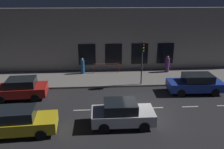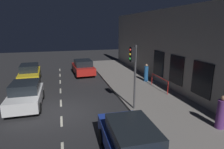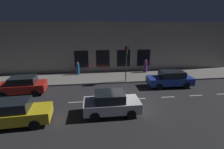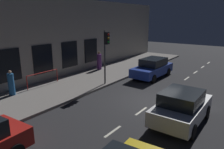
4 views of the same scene
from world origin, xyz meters
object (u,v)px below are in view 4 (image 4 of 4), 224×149
object	(u,v)px
parked_car_3	(182,107)
pedestrian_0	(99,61)
pedestrian_1	(11,84)
traffic_light	(106,46)
parked_car_1	(152,68)

from	to	relation	value
parked_car_3	pedestrian_0	size ratio (longest dim) A/B	2.31
parked_car_3	pedestrian_1	bearing A→B (deg)	-163.00
traffic_light	parked_car_1	distance (m)	4.96
traffic_light	parked_car_3	bearing A→B (deg)	159.18
traffic_light	pedestrian_1	world-z (taller)	traffic_light
traffic_light	parked_car_3	distance (m)	7.04
pedestrian_0	pedestrian_1	world-z (taller)	pedestrian_0
parked_car_3	pedestrian_0	distance (m)	11.10
pedestrian_0	pedestrian_1	bearing A→B (deg)	151.52
parked_car_1	pedestrian_0	size ratio (longest dim) A/B	2.67
traffic_light	pedestrian_0	bearing A→B (deg)	-44.40
pedestrian_1	pedestrian_0	bearing A→B (deg)	48.29
pedestrian_0	pedestrian_1	distance (m)	8.51
parked_car_3	pedestrian_1	size ratio (longest dim) A/B	2.45
pedestrian_1	traffic_light	bearing A→B (deg)	16.12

